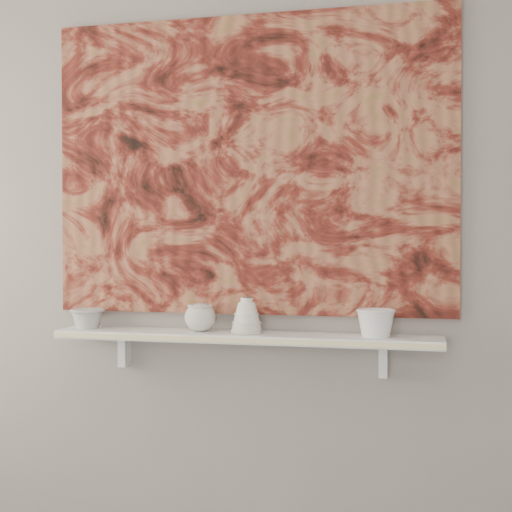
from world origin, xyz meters
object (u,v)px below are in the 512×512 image
(cup_cream, at_px, (200,317))
(bell_vessel, at_px, (247,315))
(bowl_white, at_px, (376,323))
(shelf, at_px, (244,337))
(bowl_grey, at_px, (87,318))
(painting, at_px, (249,165))

(cup_cream, bearing_deg, bell_vessel, 0.00)
(bowl_white, bearing_deg, shelf, 180.00)
(shelf, bearing_deg, bowl_grey, 180.00)
(shelf, distance_m, cup_cream, 0.18)
(cup_cream, relative_size, bell_vessel, 0.88)
(shelf, height_order, painting, painting)
(cup_cream, distance_m, bell_vessel, 0.18)
(cup_cream, bearing_deg, shelf, 0.00)
(painting, xyz_separation_m, bell_vessel, (0.01, -0.08, -0.55))
(shelf, bearing_deg, bowl_white, 0.00)
(bell_vessel, bearing_deg, bowl_white, 0.00)
(painting, bearing_deg, bell_vessel, -83.29)
(bell_vessel, bearing_deg, bowl_grey, 180.00)
(bell_vessel, bearing_deg, cup_cream, 180.00)
(shelf, bearing_deg, painting, 90.00)
(bowl_grey, bearing_deg, cup_cream, 0.00)
(painting, bearing_deg, cup_cream, -154.01)
(shelf, height_order, bowl_white, bowl_white)
(cup_cream, xyz_separation_m, bowl_white, (0.63, 0.00, -0.00))
(shelf, bearing_deg, bell_vessel, 0.00)
(shelf, relative_size, cup_cream, 12.38)
(shelf, bearing_deg, cup_cream, 180.00)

